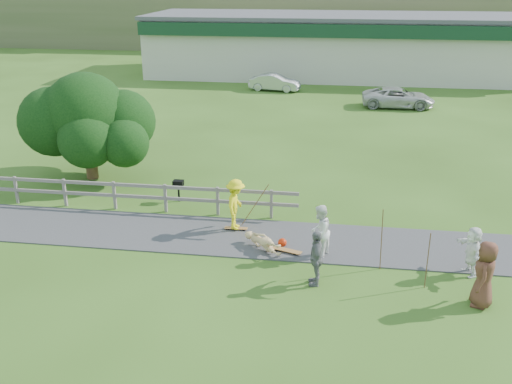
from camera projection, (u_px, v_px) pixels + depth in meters
ground at (197, 255)px, 18.22m from camera, size 260.00×260.00×0.00m
path at (207, 235)px, 19.60m from camera, size 34.00×3.00×0.04m
fence at (99, 190)px, 21.63m from camera, size 15.05×0.10×1.10m
strip_mall at (339, 45)px, 48.97m from camera, size 32.50×10.75×5.10m
skater_rider at (236, 207)px, 19.65m from camera, size 0.71×1.18×1.79m
skater_fallen at (263, 242)px, 18.48m from camera, size 1.35×1.42×0.58m
spectator_a at (320, 232)px, 17.83m from camera, size 0.93×1.03×1.75m
spectator_b at (316, 258)px, 16.27m from camera, size 0.48×1.01×1.68m
spectator_c at (485, 274)px, 15.18m from camera, size 0.83×1.05×1.89m
spectator_d at (472, 251)px, 16.83m from camera, size 0.77×1.49×1.54m
car_silver at (275, 82)px, 43.08m from camera, size 3.97×1.88×1.26m
car_white at (398, 98)px, 37.78m from camera, size 4.74×2.21×1.31m
tree at (88, 131)px, 24.30m from camera, size 5.61×5.61×4.27m
bbq at (179, 191)px, 22.37m from camera, size 0.40×0.31×0.87m
longboard_rider at (236, 229)px, 19.96m from camera, size 0.81×0.21×0.09m
longboard_fallen at (287, 252)px, 18.36m from camera, size 1.00×0.54×0.11m
helmet at (282, 242)px, 18.77m from camera, size 0.29×0.29×0.29m
pole_rider at (255, 202)px, 19.92m from camera, size 0.03×0.03×1.91m
pole_spec_left at (382, 240)px, 17.05m from camera, size 0.03×0.03×1.97m
pole_spec_right at (428, 261)px, 16.07m from camera, size 0.03×0.03×1.72m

